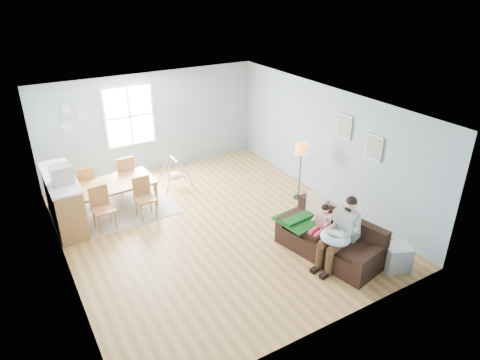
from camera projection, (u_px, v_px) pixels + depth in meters
room at (210, 119)px, 8.26m from camera, size 8.40×9.40×3.90m
window at (129, 116)px, 11.01m from camera, size 1.32×0.08×1.62m
pictures at (358, 136)px, 9.05m from camera, size 0.05×1.34×0.74m
wall_plates at (71, 118)px, 10.29m from camera, size 0.67×0.02×0.66m
sofa at (330, 241)px, 8.28m from camera, size 1.26×2.16×0.82m
green_throw at (302, 219)px, 8.58m from camera, size 1.02×0.90×0.04m
beige_pillow at (317, 207)px, 8.56m from camera, size 0.19×0.51×0.50m
father at (341, 231)px, 7.82m from camera, size 1.01×0.55×1.35m
nursing_pillow at (336, 237)px, 7.76m from camera, size 0.62×0.60×0.23m
infant at (334, 233)px, 7.75m from camera, size 0.25×0.36×0.13m
toddler at (322, 221)px, 8.19m from camera, size 0.54×0.36×0.79m
floor_lamp at (301, 153)px, 9.98m from camera, size 0.28×0.28×1.42m
storage_cube at (396, 257)px, 7.88m from camera, size 0.56×0.54×0.49m
rug at (117, 208)px, 10.00m from camera, size 2.65×2.05×0.01m
dining_table at (115, 196)px, 9.86m from camera, size 1.94×1.16×0.66m
chair_sw at (101, 205)px, 9.05m from camera, size 0.46×0.46×0.95m
chair_se at (144, 194)px, 9.51m from camera, size 0.43×0.43×0.93m
chair_nw at (86, 183)px, 10.02m from camera, size 0.43×0.43×0.95m
chair_ne at (125, 172)px, 10.46m from camera, size 0.50×0.50×1.00m
counter at (64, 199)px, 9.21m from camera, size 0.60×2.02×1.13m
monitor at (61, 174)px, 8.59m from camera, size 0.43×0.41×0.38m
baby_swing at (175, 175)px, 10.81m from camera, size 0.83×0.84×0.81m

